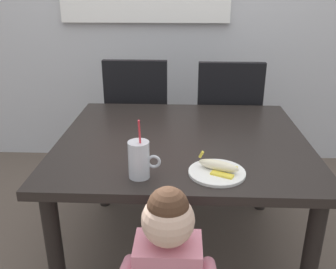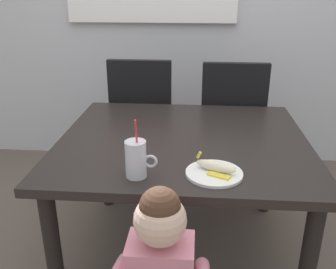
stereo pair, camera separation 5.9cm
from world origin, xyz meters
name	(u,v)px [view 1 (the left image)]	position (x,y,z in m)	size (l,w,h in m)	color
ground_plane	(181,251)	(0.00, 0.00, 0.00)	(24.00, 24.00, 0.00)	brown
dining_table	(182,154)	(0.00, 0.00, 0.61)	(1.22, 1.10, 0.70)	black
dining_chair_left	(138,116)	(-0.32, 0.77, 0.54)	(0.44, 0.44, 0.96)	black
dining_chair_right	(226,119)	(0.30, 0.73, 0.54)	(0.44, 0.44, 0.96)	black
milk_cup	(139,162)	(-0.17, -0.41, 0.77)	(0.13, 0.08, 0.25)	silver
snack_plate	(216,172)	(0.14, -0.38, 0.71)	(0.23, 0.23, 0.01)	white
peeled_banana	(218,166)	(0.15, -0.37, 0.73)	(0.17, 0.14, 0.07)	#F4EAC6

